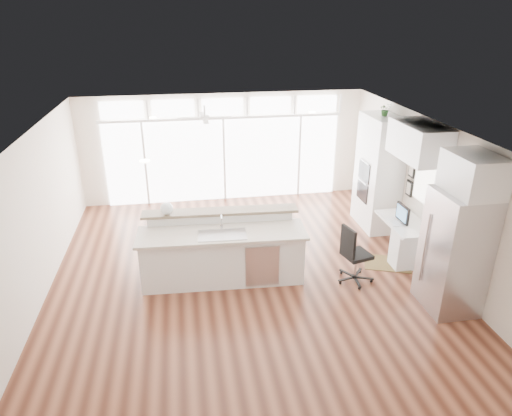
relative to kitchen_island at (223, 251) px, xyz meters
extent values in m
cube|color=#4A2316|center=(0.44, -0.04, -0.60)|extent=(7.00, 8.00, 0.02)
cube|color=silver|center=(0.44, -0.04, 2.11)|extent=(7.00, 8.00, 0.02)
cube|color=silver|center=(0.44, 3.96, 0.76)|extent=(7.00, 0.04, 2.70)
cube|color=silver|center=(0.44, -4.04, 0.76)|extent=(7.00, 0.04, 2.70)
cube|color=silver|center=(-3.06, -0.04, 0.76)|extent=(0.04, 8.00, 2.70)
cube|color=silver|center=(3.94, -0.04, 0.76)|extent=(0.04, 8.00, 2.70)
cube|color=white|center=(0.44, 3.90, 0.46)|extent=(5.80, 0.06, 2.08)
cube|color=white|center=(0.44, 3.90, 1.79)|extent=(5.90, 0.06, 0.40)
cube|color=white|center=(3.90, 0.26, 0.96)|extent=(0.04, 0.85, 0.85)
cube|color=silver|center=(-0.06, 2.76, 1.89)|extent=(1.16, 1.16, 0.32)
cube|color=beige|center=(0.44, 0.16, 2.09)|extent=(3.40, 3.00, 0.02)
cube|color=white|center=(3.61, 1.76, 0.66)|extent=(0.64, 1.20, 2.50)
cube|color=white|center=(3.57, 0.26, -0.21)|extent=(0.72, 1.30, 0.76)
cube|color=white|center=(3.61, 0.26, 1.76)|extent=(0.64, 1.30, 0.64)
cube|color=#BCBDC1|center=(3.55, -1.39, 0.41)|extent=(0.76, 0.90, 2.00)
cube|color=white|center=(3.61, -1.39, 1.71)|extent=(0.64, 0.90, 0.60)
cube|color=black|center=(3.90, 0.88, 0.81)|extent=(0.06, 0.22, 0.80)
cube|color=white|center=(0.00, 0.00, 0.00)|extent=(3.00, 1.26, 1.17)
cube|color=#3C2B13|center=(3.19, 0.04, -0.58)|extent=(1.02, 0.89, 0.01)
cube|color=black|center=(2.34, -0.44, -0.04)|extent=(0.67, 0.64, 1.09)
sphere|color=white|center=(-0.93, 0.45, 0.70)|extent=(0.23, 0.23, 0.22)
cube|color=black|center=(3.49, 0.26, 0.36)|extent=(0.09, 0.45, 0.38)
cube|color=silver|center=(3.32, 0.26, 0.18)|extent=(0.17, 0.37, 0.02)
imported|color=#285926|center=(3.61, 1.76, 2.02)|extent=(0.24, 0.27, 0.21)
camera|label=1|loc=(-0.60, -7.12, 3.91)|focal=32.00mm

